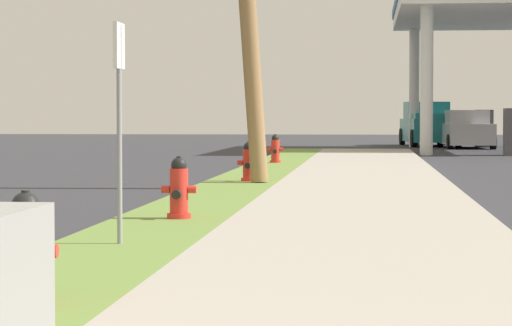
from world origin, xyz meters
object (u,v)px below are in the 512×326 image
(street_sign_post, at_px, (119,86))
(truck_teal_at_forecourt, at_px, (429,125))
(fire_hydrant_third, at_px, (249,164))
(fire_hydrant_nearest, at_px, (26,254))
(fire_hydrant_fourth, at_px, (275,150))
(fire_hydrant_second, at_px, (179,191))
(car_silver_by_near_pump, at_px, (466,131))

(street_sign_post, bearing_deg, truck_teal_at_forecourt, 83.04)
(fire_hydrant_third, relative_size, truck_teal_at_forecourt, 0.13)
(fire_hydrant_nearest, relative_size, fire_hydrant_fourth, 1.00)
(fire_hydrant_second, height_order, street_sign_post, street_sign_post)
(car_silver_by_near_pump, bearing_deg, street_sign_post, -99.55)
(fire_hydrant_third, bearing_deg, fire_hydrant_fourth, 91.20)
(fire_hydrant_second, height_order, truck_teal_at_forecourt, truck_teal_at_forecourt)
(fire_hydrant_fourth, distance_m, street_sign_post, 19.62)
(fire_hydrant_nearest, distance_m, fire_hydrant_fourth, 23.21)
(fire_hydrant_nearest, height_order, fire_hydrant_fourth, same)
(fire_hydrant_nearest, bearing_deg, truck_teal_at_forecourt, 83.78)
(fire_hydrant_fourth, bearing_deg, fire_hydrant_third, -88.80)
(fire_hydrant_nearest, relative_size, fire_hydrant_third, 1.00)
(fire_hydrant_nearest, xyz_separation_m, fire_hydrant_third, (-0.00, 14.48, 0.00))
(street_sign_post, bearing_deg, fire_hydrant_second, 87.47)
(fire_hydrant_nearest, relative_size, fire_hydrant_second, 1.00)
(fire_hydrant_third, bearing_deg, fire_hydrant_second, -90.15)
(fire_hydrant_third, distance_m, truck_teal_at_forecourt, 31.10)
(fire_hydrant_third, distance_m, fire_hydrant_fourth, 8.72)
(car_silver_by_near_pump, xyz_separation_m, truck_teal_at_forecourt, (-1.35, 3.33, 0.19))
(fire_hydrant_fourth, height_order, car_silver_by_near_pump, car_silver_by_near_pump)
(street_sign_post, height_order, truck_teal_at_forecourt, street_sign_post)
(street_sign_post, relative_size, car_silver_by_near_pump, 0.46)
(fire_hydrant_second, xyz_separation_m, fire_hydrant_third, (0.02, 8.06, 0.00))
(fire_hydrant_fourth, bearing_deg, street_sign_post, -89.89)
(fire_hydrant_nearest, distance_m, car_silver_by_near_pump, 42.32)
(fire_hydrant_second, bearing_deg, fire_hydrant_third, 89.85)
(fire_hydrant_fourth, height_order, truck_teal_at_forecourt, truck_teal_at_forecourt)
(fire_hydrant_third, relative_size, fire_hydrant_fourth, 1.00)
(fire_hydrant_fourth, distance_m, car_silver_by_near_pump, 19.74)
(fire_hydrant_fourth, relative_size, truck_teal_at_forecourt, 0.13)
(fire_hydrant_nearest, height_order, fire_hydrant_second, same)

